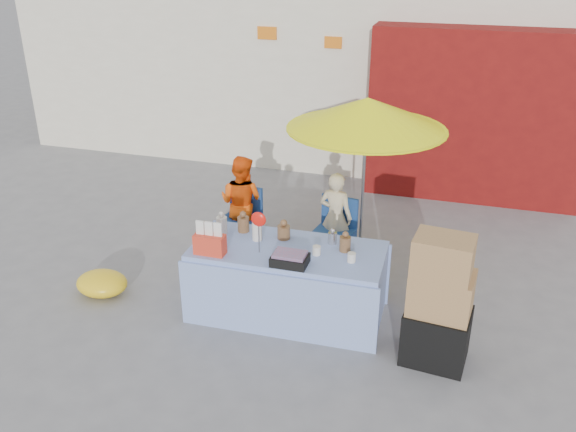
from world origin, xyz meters
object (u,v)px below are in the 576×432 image
(market_table, at_px, (287,280))
(chair_left, at_px, (239,233))
(umbrella, at_px, (367,114))
(vendor_orange, at_px, (242,202))
(box_stack, at_px, (439,306))
(chair_right, at_px, (332,246))
(vendor_beige, at_px, (335,217))

(market_table, distance_m, chair_left, 1.60)
(chair_left, bearing_deg, umbrella, 20.15)
(vendor_orange, relative_size, umbrella, 0.61)
(vendor_orange, distance_m, box_stack, 3.14)
(chair_left, distance_m, chair_right, 1.25)
(market_table, distance_m, box_stack, 1.66)
(market_table, relative_size, chair_left, 2.47)
(chair_left, distance_m, vendor_beige, 1.30)
(vendor_beige, distance_m, umbrella, 1.34)
(chair_right, relative_size, vendor_orange, 0.67)
(vendor_beige, bearing_deg, chair_left, 15.89)
(vendor_orange, height_order, box_stack, box_stack)
(vendor_orange, relative_size, vendor_beige, 1.07)
(market_table, bearing_deg, vendor_beige, 79.19)
(chair_right, height_order, umbrella, umbrella)
(box_stack, bearing_deg, chair_left, 148.97)
(vendor_beige, distance_m, box_stack, 2.21)
(box_stack, bearing_deg, chair_right, 131.10)
(market_table, relative_size, vendor_orange, 1.66)
(market_table, xyz_separation_m, umbrella, (0.52, 1.50, 1.48))
(chair_left, xyz_separation_m, vendor_orange, (-0.00, 0.13, 0.38))
(chair_left, relative_size, vendor_beige, 0.72)
(market_table, bearing_deg, umbrella, 69.36)
(market_table, relative_size, vendor_beige, 1.78)
(chair_right, height_order, vendor_orange, vendor_orange)
(chair_left, height_order, vendor_beige, vendor_beige)
(chair_left, bearing_deg, market_table, -40.20)
(chair_left, height_order, chair_right, same)
(chair_right, xyz_separation_m, umbrella, (0.30, 0.28, 1.64))
(chair_left, xyz_separation_m, box_stack, (2.63, -1.58, 0.36))
(umbrella, bearing_deg, chair_left, -169.58)
(box_stack, bearing_deg, market_table, 167.18)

